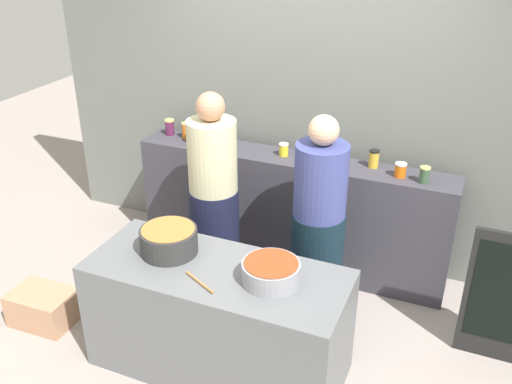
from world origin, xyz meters
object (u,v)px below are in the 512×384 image
at_px(preserve_jar_2, 192,136).
at_px(cook_with_tongs, 214,207).
at_px(preserve_jar_0, 170,127).
at_px(preserve_jar_1, 186,130).
at_px(preserve_jar_7, 424,175).
at_px(bread_crate, 43,307).
at_px(preserve_jar_3, 284,150).
at_px(cooking_pot_center, 271,272).
at_px(preserve_jar_4, 320,152).
at_px(preserve_jar_5, 374,159).
at_px(cook_in_cap, 318,232).
at_px(chalkboard_sign, 509,300).
at_px(wooden_spoon, 200,282).
at_px(preserve_jar_6, 400,170).
at_px(cooking_pot_left, 169,240).

distance_m(preserve_jar_2, cook_with_tongs, 0.80).
height_order(preserve_jar_0, preserve_jar_1, same).
bearing_deg(preserve_jar_7, bread_crate, -150.13).
distance_m(preserve_jar_3, cooking_pot_center, 1.48).
relative_size(preserve_jar_4, preserve_jar_5, 0.82).
relative_size(preserve_jar_1, preserve_jar_3, 1.36).
bearing_deg(cook_in_cap, preserve_jar_0, 158.05).
distance_m(preserve_jar_7, chalkboard_sign, 1.04).
xyz_separation_m(wooden_spoon, cook_in_cap, (0.45, 0.99, -0.08)).
distance_m(preserve_jar_1, chalkboard_sign, 2.91).
height_order(preserve_jar_6, cook_with_tongs, cook_with_tongs).
height_order(preserve_jar_7, chalkboard_sign, preserve_jar_7).
relative_size(preserve_jar_4, cooking_pot_center, 0.33).
bearing_deg(cook_in_cap, preserve_jar_1, 156.21).
relative_size(preserve_jar_1, preserve_jar_6, 1.30).
bearing_deg(bread_crate, preserve_jar_6, 32.43).
bearing_deg(chalkboard_sign, preserve_jar_2, 168.68).
height_order(wooden_spoon, cook_with_tongs, cook_with_tongs).
distance_m(preserve_jar_1, cooking_pot_center, 2.00).
height_order(preserve_jar_6, bread_crate, preserve_jar_6).
relative_size(preserve_jar_3, chalkboard_sign, 0.10).
bearing_deg(preserve_jar_6, preserve_jar_0, 177.41).
bearing_deg(preserve_jar_3, preserve_jar_1, 177.79).
xyz_separation_m(preserve_jar_1, preserve_jar_5, (1.67, 0.02, 0.00)).
relative_size(preserve_jar_5, preserve_jar_7, 1.13).
relative_size(preserve_jar_6, bread_crate, 0.24).
bearing_deg(preserve_jar_6, cook_with_tongs, -156.67).
xyz_separation_m(cook_in_cap, bread_crate, (-1.87, -0.92, -0.60)).
bearing_deg(preserve_jar_0, cook_with_tongs, -40.60).
xyz_separation_m(preserve_jar_5, cooking_pot_left, (-1.04, -1.41, -0.21)).
distance_m(preserve_jar_6, wooden_spoon, 1.82).
xyz_separation_m(preserve_jar_2, wooden_spoon, (0.88, -1.54, -0.28)).
bearing_deg(preserve_jar_4, preserve_jar_0, 179.70).
bearing_deg(preserve_jar_4, cooking_pot_left, -113.17).
bearing_deg(preserve_jar_6, chalkboard_sign, -31.84).
distance_m(preserve_jar_5, wooden_spoon, 1.80).
xyz_separation_m(preserve_jar_7, cook_in_cap, (-0.64, -0.52, -0.36)).
bearing_deg(preserve_jar_7, wooden_spoon, -125.84).
height_order(cooking_pot_left, cook_with_tongs, cook_with_tongs).
height_order(preserve_jar_4, wooden_spoon, preserve_jar_4).
height_order(preserve_jar_7, cook_in_cap, cook_in_cap).
bearing_deg(preserve_jar_7, cook_with_tongs, -160.54).
height_order(preserve_jar_2, preserve_jar_6, preserve_jar_2).
relative_size(preserve_jar_0, cook_with_tongs, 0.08).
xyz_separation_m(preserve_jar_2, preserve_jar_6, (1.79, 0.01, -0.02)).
bearing_deg(preserve_jar_5, preserve_jar_3, -175.61).
bearing_deg(preserve_jar_1, preserve_jar_7, -3.12).
height_order(preserve_jar_5, cooking_pot_center, preserve_jar_5).
xyz_separation_m(preserve_jar_4, bread_crate, (-1.66, -1.57, -0.95)).
relative_size(preserve_jar_4, wooden_spoon, 0.42).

